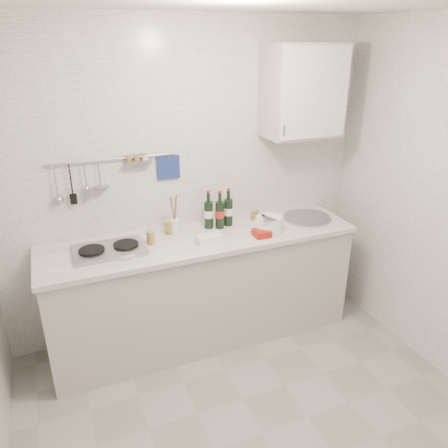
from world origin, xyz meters
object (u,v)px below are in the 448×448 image
at_px(wall_cabinet, 303,91).
at_px(utensil_crock, 175,224).
at_px(plate_stack_hob, 124,250).
at_px(plate_stack_sink, 267,224).
at_px(wine_bottles, 219,209).

relative_size(wall_cabinet, utensil_crock, 2.21).
bearing_deg(plate_stack_hob, plate_stack_sink, -3.05).
distance_m(plate_stack_sink, wine_bottles, 0.40).
relative_size(wine_bottles, utensil_crock, 0.98).
bearing_deg(plate_stack_sink, plate_stack_hob, 176.95).
relative_size(wall_cabinet, plate_stack_hob, 2.40).
bearing_deg(plate_stack_hob, wall_cabinet, 5.75).
height_order(plate_stack_hob, plate_stack_sink, plate_stack_sink).
bearing_deg(plate_stack_sink, wine_bottles, 147.12).
height_order(wine_bottles, utensil_crock, utensil_crock).
bearing_deg(utensil_crock, wine_bottles, -2.39).
xyz_separation_m(wall_cabinet, utensil_crock, (-1.07, 0.02, -0.96)).
distance_m(plate_stack_hob, utensil_crock, 0.47).
height_order(wall_cabinet, utensil_crock, wall_cabinet).
bearing_deg(wall_cabinet, plate_stack_sink, -150.84).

